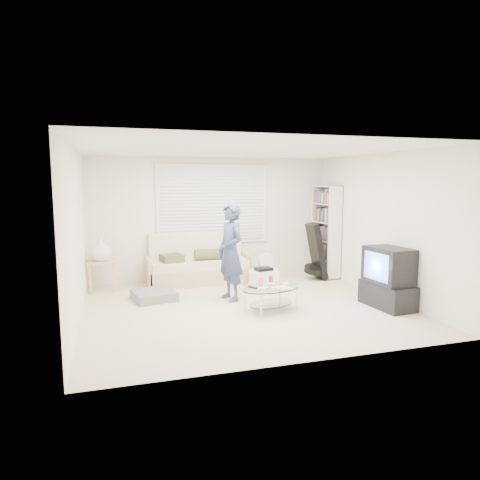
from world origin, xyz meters
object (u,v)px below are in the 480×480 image
object	(u,v)px
futon_sofa	(199,267)
tv_unit	(388,278)
bookshelf	(325,231)
coffee_table	(271,291)

from	to	relation	value
futon_sofa	tv_unit	world-z (taller)	futon_sofa
bookshelf	coffee_table	size ratio (longest dim) A/B	1.65
tv_unit	coffee_table	size ratio (longest dim) A/B	0.83
bookshelf	tv_unit	bearing A→B (deg)	-93.03
tv_unit	coffee_table	world-z (taller)	tv_unit
bookshelf	coffee_table	world-z (taller)	bookshelf
futon_sofa	tv_unit	bearing A→B (deg)	-44.63
futon_sofa	bookshelf	xyz separation A→B (m)	(2.70, -0.18, 0.64)
bookshelf	futon_sofa	bearing A→B (deg)	176.23
coffee_table	futon_sofa	bearing A→B (deg)	108.40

